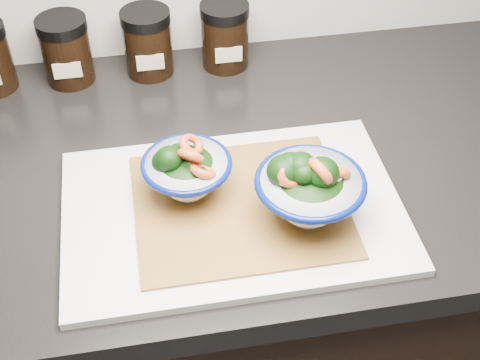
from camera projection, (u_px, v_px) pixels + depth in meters
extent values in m
cube|color=black|center=(160.00, 347.00, 1.29)|extent=(3.43, 0.58, 0.86)
cube|color=black|center=(134.00, 177.00, 0.98)|extent=(3.50, 0.60, 0.04)
cube|color=silver|center=(233.00, 210.00, 0.89)|extent=(0.45, 0.30, 0.01)
cube|color=#A77432|center=(240.00, 205.00, 0.89)|extent=(0.28, 0.24, 0.00)
cylinder|color=white|center=(188.00, 190.00, 0.90)|extent=(0.04, 0.04, 0.01)
ellipsoid|color=white|center=(188.00, 183.00, 0.89)|extent=(0.07, 0.07, 0.03)
torus|color=#051255|center=(186.00, 164.00, 0.87)|extent=(0.12, 0.12, 0.01)
torus|color=#051255|center=(187.00, 171.00, 0.88)|extent=(0.10, 0.10, 0.00)
ellipsoid|color=black|center=(187.00, 169.00, 0.88)|extent=(0.09, 0.09, 0.04)
ellipsoid|color=black|center=(165.00, 162.00, 0.86)|extent=(0.04, 0.04, 0.03)
cylinder|color=#477233|center=(166.00, 169.00, 0.87)|extent=(0.01, 0.01, 0.02)
ellipsoid|color=black|center=(178.00, 155.00, 0.88)|extent=(0.03, 0.03, 0.03)
cylinder|color=#477233|center=(179.00, 161.00, 0.88)|extent=(0.01, 0.01, 0.02)
ellipsoid|color=black|center=(169.00, 159.00, 0.86)|extent=(0.04, 0.04, 0.03)
cylinder|color=#477233|center=(170.00, 166.00, 0.86)|extent=(0.01, 0.01, 0.02)
torus|color=#DE5729|center=(203.00, 172.00, 0.85)|extent=(0.05, 0.05, 0.03)
torus|color=#DE5729|center=(190.00, 156.00, 0.85)|extent=(0.04, 0.04, 0.04)
torus|color=#DE5729|center=(191.00, 145.00, 0.86)|extent=(0.04, 0.05, 0.04)
cylinder|color=#CCBC8E|center=(174.00, 157.00, 0.86)|extent=(0.02, 0.02, 0.01)
cylinder|color=white|center=(308.00, 213.00, 0.87)|extent=(0.05, 0.05, 0.01)
ellipsoid|color=white|center=(308.00, 204.00, 0.86)|extent=(0.08, 0.08, 0.04)
torus|color=#051255|center=(311.00, 182.00, 0.83)|extent=(0.14, 0.14, 0.01)
torus|color=#051255|center=(310.00, 191.00, 0.84)|extent=(0.12, 0.12, 0.00)
ellipsoid|color=black|center=(310.00, 188.00, 0.84)|extent=(0.10, 0.10, 0.05)
ellipsoid|color=black|center=(290.00, 167.00, 0.83)|extent=(0.04, 0.04, 0.04)
cylinder|color=#477233|center=(290.00, 175.00, 0.84)|extent=(0.02, 0.01, 0.03)
ellipsoid|color=black|center=(284.00, 171.00, 0.83)|extent=(0.05, 0.05, 0.04)
cylinder|color=#477233|center=(284.00, 180.00, 0.84)|extent=(0.01, 0.02, 0.03)
ellipsoid|color=black|center=(304.00, 173.00, 0.82)|extent=(0.03, 0.03, 0.03)
cylinder|color=#477233|center=(303.00, 180.00, 0.82)|extent=(0.01, 0.01, 0.02)
ellipsoid|color=black|center=(301.00, 167.00, 0.82)|extent=(0.04, 0.04, 0.04)
cylinder|color=#477233|center=(300.00, 175.00, 0.83)|extent=(0.01, 0.01, 0.03)
ellipsoid|color=black|center=(322.00, 173.00, 0.82)|extent=(0.04, 0.04, 0.04)
cylinder|color=#477233|center=(321.00, 182.00, 0.83)|extent=(0.01, 0.01, 0.03)
torus|color=#DE5729|center=(334.00, 175.00, 0.83)|extent=(0.05, 0.04, 0.05)
torus|color=#DE5729|center=(292.00, 174.00, 0.82)|extent=(0.05, 0.05, 0.05)
torus|color=#DE5729|center=(320.00, 171.00, 0.81)|extent=(0.04, 0.05, 0.04)
torus|color=#DE5729|center=(285.00, 179.00, 0.83)|extent=(0.05, 0.05, 0.05)
cylinder|color=#CCBC8E|center=(335.00, 176.00, 0.83)|extent=(0.02, 0.02, 0.01)
cylinder|color=black|center=(67.00, 55.00, 1.09)|extent=(0.08, 0.08, 0.09)
cylinder|color=black|center=(61.00, 24.00, 1.06)|extent=(0.08, 0.08, 0.02)
cube|color=#C6B793|center=(67.00, 71.00, 1.07)|extent=(0.04, 0.00, 0.03)
cylinder|color=black|center=(148.00, 47.00, 1.11)|extent=(0.08, 0.08, 0.09)
cylinder|color=black|center=(145.00, 17.00, 1.07)|extent=(0.08, 0.08, 0.02)
cube|color=#C6B793|center=(150.00, 62.00, 1.09)|extent=(0.04, 0.00, 0.03)
cylinder|color=black|center=(225.00, 40.00, 1.13)|extent=(0.08, 0.08, 0.09)
cylinder|color=black|center=(224.00, 10.00, 1.09)|extent=(0.08, 0.08, 0.02)
cube|color=#C6B793|center=(229.00, 55.00, 1.10)|extent=(0.04, 0.00, 0.03)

